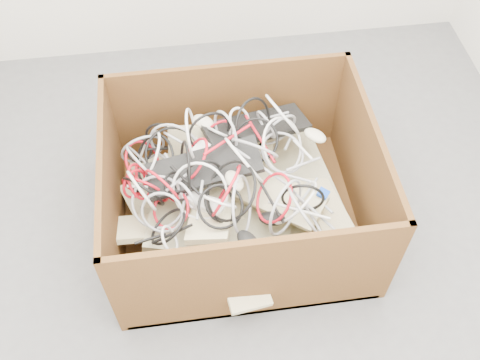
{
  "coord_description": "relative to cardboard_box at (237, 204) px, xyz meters",
  "views": [
    {
      "loc": [
        -0.22,
        -1.24,
        2.22
      ],
      "look_at": [
        -0.02,
        0.2,
        0.3
      ],
      "focal_mm": 41.86,
      "sensor_mm": 36.0,
      "label": 1
    }
  ],
  "objects": [
    {
      "name": "cable_tangle",
      "position": [
        -0.11,
        0.02,
        0.25
      ],
      "size": [
        0.93,
        0.8,
        0.44
      ],
      "color": "#97989D",
      "rests_on": "keyboard_pile"
    },
    {
      "name": "vga_plug",
      "position": [
        0.34,
        -0.13,
        0.2
      ],
      "size": [
        0.06,
        0.06,
        0.03
      ],
      "primitive_type": "cube",
      "rotation": [
        0.09,
        0.14,
        -0.68
      ],
      "color": "#0D3DC4",
      "rests_on": "keyboard_pile"
    },
    {
      "name": "ground",
      "position": [
        0.04,
        -0.18,
        -0.15
      ],
      "size": [
        3.0,
        3.0,
        0.0
      ],
      "primitive_type": "plane",
      "color": "#515154",
      "rests_on": "ground"
    },
    {
      "name": "mice_scatter",
      "position": [
        -0.01,
        -0.05,
        0.21
      ],
      "size": [
        0.82,
        0.76,
        0.18
      ],
      "color": "beige",
      "rests_on": "keyboard_pile"
    },
    {
      "name": "room_shell",
      "position": [
        0.04,
        -0.18,
        1.1
      ],
      "size": [
        3.04,
        3.04,
        2.5
      ],
      "color": "silver",
      "rests_on": "ground"
    },
    {
      "name": "keyboard_pile",
      "position": [
        -0.02,
        -0.01,
        0.12
      ],
      "size": [
        1.1,
        0.93,
        0.4
      ],
      "color": "beige",
      "rests_on": "cardboard_box"
    },
    {
      "name": "power_strip_left",
      "position": [
        -0.21,
        0.07,
        0.21
      ],
      "size": [
        0.25,
        0.23,
        0.12
      ],
      "primitive_type": "cube",
      "rotation": [
        0.14,
        -0.26,
        0.74
      ],
      "color": "white",
      "rests_on": "keyboard_pile"
    },
    {
      "name": "power_strip_right",
      "position": [
        -0.18,
        -0.09,
        0.2
      ],
      "size": [
        0.25,
        0.2,
        0.09
      ],
      "primitive_type": "cube",
      "rotation": [
        -0.1,
        0.17,
        -0.64
      ],
      "color": "white",
      "rests_on": "keyboard_pile"
    },
    {
      "name": "cardboard_box",
      "position": [
        0.0,
        0.0,
        0.0
      ],
      "size": [
        1.12,
        0.93,
        0.58
      ],
      "color": "#39260E",
      "rests_on": "ground"
    }
  ]
}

